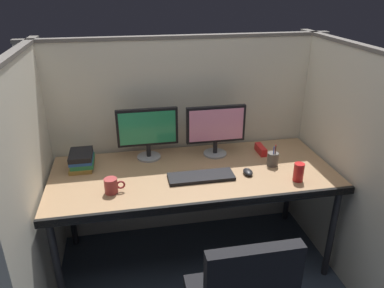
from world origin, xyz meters
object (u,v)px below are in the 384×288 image
(monitor_right, at_px, (216,127))
(keyboard_main, at_px, (201,177))
(desk, at_px, (194,178))
(red_stapler, at_px, (261,150))
(computer_mouse, at_px, (248,172))
(soda_can, at_px, (299,172))
(pen_cup, at_px, (273,159))
(monitor_left, at_px, (148,130))
(book_stack, at_px, (82,160))
(coffee_mug, at_px, (112,186))

(monitor_right, height_order, keyboard_main, monitor_right)
(desk, bearing_deg, red_stapler, 19.99)
(computer_mouse, bearing_deg, monitor_right, 112.52)
(monitor_right, distance_m, soda_can, 0.66)
(desk, height_order, red_stapler, red_stapler)
(red_stapler, bearing_deg, pen_cup, -87.33)
(monitor_left, bearing_deg, red_stapler, -5.24)
(book_stack, distance_m, soda_can, 1.45)
(desk, xyz_separation_m, pen_cup, (0.56, -0.01, 0.10))
(computer_mouse, bearing_deg, keyboard_main, 178.66)
(book_stack, relative_size, red_stapler, 1.46)
(computer_mouse, relative_size, coffee_mug, 0.76)
(keyboard_main, distance_m, pen_cup, 0.53)
(desk, distance_m, red_stapler, 0.59)
(monitor_left, height_order, red_stapler, monitor_left)
(monitor_right, distance_m, coffee_mug, 0.86)
(book_stack, xyz_separation_m, soda_can, (1.38, -0.45, 0.00))
(red_stapler, relative_size, pen_cup, 0.92)
(monitor_right, distance_m, computer_mouse, 0.42)
(monitor_right, bearing_deg, red_stapler, -6.72)
(coffee_mug, bearing_deg, pen_cup, 8.00)
(pen_cup, bearing_deg, computer_mouse, -156.50)
(book_stack, xyz_separation_m, pen_cup, (1.30, -0.22, -0.01))
(monitor_right, xyz_separation_m, red_stapler, (0.34, -0.04, -0.19))
(monitor_left, distance_m, coffee_mug, 0.53)
(book_stack, bearing_deg, monitor_left, 7.97)
(book_stack, relative_size, soda_can, 1.80)
(monitor_left, xyz_separation_m, computer_mouse, (0.63, -0.37, -0.20))
(book_stack, distance_m, pen_cup, 1.32)
(monitor_left, distance_m, monitor_right, 0.49)
(keyboard_main, xyz_separation_m, red_stapler, (0.52, 0.29, 0.02))
(pen_cup, bearing_deg, soda_can, -71.15)
(monitor_left, xyz_separation_m, pen_cup, (0.84, -0.28, -0.17))
(coffee_mug, height_order, soda_can, soda_can)
(desk, relative_size, monitor_left, 4.42)
(monitor_left, height_order, book_stack, monitor_left)
(soda_can, height_order, pen_cup, pen_cup)
(coffee_mug, distance_m, red_stapler, 1.14)
(monitor_left, bearing_deg, monitor_right, -4.20)
(computer_mouse, relative_size, book_stack, 0.44)
(computer_mouse, xyz_separation_m, pen_cup, (0.21, 0.09, 0.03))
(book_stack, distance_m, red_stapler, 1.29)
(computer_mouse, bearing_deg, pen_cup, 23.50)
(computer_mouse, bearing_deg, soda_can, -25.86)
(desk, relative_size, coffee_mug, 15.08)
(monitor_right, bearing_deg, monitor_left, 175.80)
(monitor_left, xyz_separation_m, coffee_mug, (-0.26, -0.44, -0.17))
(coffee_mug, bearing_deg, book_stack, 118.76)
(monitor_left, relative_size, red_stapler, 2.87)
(computer_mouse, bearing_deg, red_stapler, 55.98)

